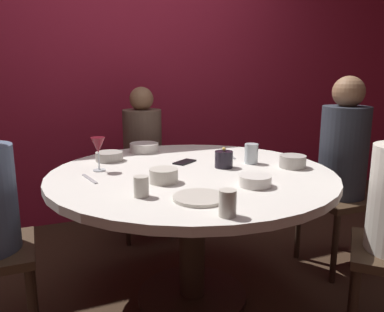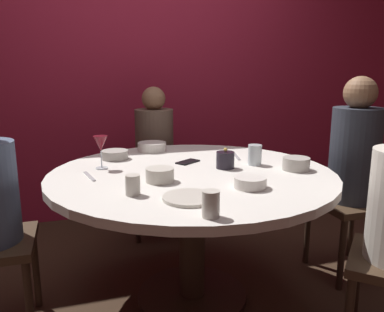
{
  "view_description": "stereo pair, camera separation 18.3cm",
  "coord_description": "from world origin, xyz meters",
  "px_view_note": "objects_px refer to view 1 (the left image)",
  "views": [
    {
      "loc": [
        -0.74,
        -1.8,
        1.24
      ],
      "look_at": [
        0.0,
        0.0,
        0.81
      ],
      "focal_mm": 36.37,
      "sensor_mm": 36.0,
      "label": 1
    },
    {
      "loc": [
        -0.57,
        -1.86,
        1.24
      ],
      "look_at": [
        0.0,
        0.0,
        0.81
      ],
      "focal_mm": 36.37,
      "sensor_mm": 36.0,
      "label": 2
    }
  ],
  "objects_px": {
    "cup_by_right_diner": "(228,203)",
    "bowl_small_white": "(255,181)",
    "dining_table": "(192,195)",
    "candle_holder": "(224,159)",
    "bowl_serving_large": "(164,176)",
    "seated_diner_back": "(143,145)",
    "cell_phone": "(185,162)",
    "bowl_rice_portion": "(144,147)",
    "seated_diner_right": "(343,154)",
    "cup_near_candle": "(141,187)",
    "cup_by_left_diner": "(251,154)",
    "bowl_sauce_side": "(293,161)",
    "bowl_salad_center": "(109,156)",
    "dinner_plate": "(200,198)",
    "wine_glass": "(98,147)"
  },
  "relations": [
    {
      "from": "seated_diner_right",
      "to": "candle_holder",
      "type": "distance_m",
      "value": 0.82
    },
    {
      "from": "cell_phone",
      "to": "bowl_small_white",
      "type": "xyz_separation_m",
      "value": [
        0.13,
        -0.54,
        0.02
      ]
    },
    {
      "from": "seated_diner_right",
      "to": "bowl_small_white",
      "type": "height_order",
      "value": "seated_diner_right"
    },
    {
      "from": "cell_phone",
      "to": "bowl_rice_portion",
      "type": "bearing_deg",
      "value": 164.53
    },
    {
      "from": "bowl_small_white",
      "to": "cup_by_left_diner",
      "type": "distance_m",
      "value": 0.44
    },
    {
      "from": "cell_phone",
      "to": "bowl_rice_portion",
      "type": "relative_size",
      "value": 0.77
    },
    {
      "from": "dinner_plate",
      "to": "bowl_salad_center",
      "type": "relative_size",
      "value": 1.41
    },
    {
      "from": "wine_glass",
      "to": "bowl_serving_large",
      "type": "bearing_deg",
      "value": -53.83
    },
    {
      "from": "seated_diner_back",
      "to": "cup_by_right_diner",
      "type": "relative_size",
      "value": 11.55
    },
    {
      "from": "cup_by_left_diner",
      "to": "cup_by_right_diner",
      "type": "relative_size",
      "value": 1.15
    },
    {
      "from": "seated_diner_right",
      "to": "cell_phone",
      "type": "height_order",
      "value": "seated_diner_right"
    },
    {
      "from": "bowl_small_white",
      "to": "cup_near_candle",
      "type": "relative_size",
      "value": 1.67
    },
    {
      "from": "cell_phone",
      "to": "bowl_sauce_side",
      "type": "xyz_separation_m",
      "value": [
        0.5,
        -0.32,
        0.03
      ]
    },
    {
      "from": "dining_table",
      "to": "bowl_sauce_side",
      "type": "distance_m",
      "value": 0.57
    },
    {
      "from": "dining_table",
      "to": "cup_by_right_diner",
      "type": "height_order",
      "value": "cup_by_right_diner"
    },
    {
      "from": "cup_near_candle",
      "to": "bowl_salad_center",
      "type": "bearing_deg",
      "value": 89.89
    },
    {
      "from": "candle_holder",
      "to": "bowl_sauce_side",
      "type": "distance_m",
      "value": 0.37
    },
    {
      "from": "dining_table",
      "to": "dinner_plate",
      "type": "relative_size",
      "value": 6.69
    },
    {
      "from": "cup_by_right_diner",
      "to": "bowl_rice_portion",
      "type": "bearing_deg",
      "value": 88.65
    },
    {
      "from": "bowl_serving_large",
      "to": "seated_diner_back",
      "type": "bearing_deg",
      "value": 79.68
    },
    {
      "from": "seated_diner_back",
      "to": "seated_diner_right",
      "type": "bearing_deg",
      "value": 46.33
    },
    {
      "from": "bowl_rice_portion",
      "to": "cup_by_right_diner",
      "type": "bearing_deg",
      "value": -91.35
    },
    {
      "from": "cup_by_right_diner",
      "to": "bowl_small_white",
      "type": "bearing_deg",
      "value": 44.38
    },
    {
      "from": "cell_phone",
      "to": "bowl_rice_portion",
      "type": "xyz_separation_m",
      "value": [
        -0.13,
        0.38,
        0.02
      ]
    },
    {
      "from": "candle_holder",
      "to": "cup_near_candle",
      "type": "distance_m",
      "value": 0.62
    },
    {
      "from": "wine_glass",
      "to": "bowl_serving_large",
      "type": "relative_size",
      "value": 1.32
    },
    {
      "from": "cell_phone",
      "to": "cup_near_candle",
      "type": "xyz_separation_m",
      "value": [
        -0.38,
        -0.49,
        0.04
      ]
    },
    {
      "from": "candle_holder",
      "to": "cup_near_candle",
      "type": "height_order",
      "value": "candle_holder"
    },
    {
      "from": "dinner_plate",
      "to": "bowl_sauce_side",
      "type": "relative_size",
      "value": 1.56
    },
    {
      "from": "dining_table",
      "to": "dinner_plate",
      "type": "distance_m",
      "value": 0.47
    },
    {
      "from": "wine_glass",
      "to": "bowl_serving_large",
      "type": "height_order",
      "value": "wine_glass"
    },
    {
      "from": "candle_holder",
      "to": "bowl_salad_center",
      "type": "distance_m",
      "value": 0.67
    },
    {
      "from": "seated_diner_right",
      "to": "candle_holder",
      "type": "xyz_separation_m",
      "value": [
        -0.82,
        0.01,
        0.03
      ]
    },
    {
      "from": "dining_table",
      "to": "bowl_salad_center",
      "type": "height_order",
      "value": "bowl_salad_center"
    },
    {
      "from": "wine_glass",
      "to": "cup_by_left_diner",
      "type": "relative_size",
      "value": 1.58
    },
    {
      "from": "seated_diner_back",
      "to": "seated_diner_right",
      "type": "distance_m",
      "value": 1.39
    },
    {
      "from": "bowl_serving_large",
      "to": "bowl_rice_portion",
      "type": "relative_size",
      "value": 0.73
    },
    {
      "from": "bowl_salad_center",
      "to": "cup_by_right_diner",
      "type": "xyz_separation_m",
      "value": [
        0.22,
        -1.04,
        0.02
      ]
    },
    {
      "from": "bowl_small_white",
      "to": "bowl_sauce_side",
      "type": "distance_m",
      "value": 0.43
    },
    {
      "from": "seated_diner_right",
      "to": "candle_holder",
      "type": "bearing_deg",
      "value": -0.46
    },
    {
      "from": "dining_table",
      "to": "cup_by_left_diner",
      "type": "height_order",
      "value": "cup_by_left_diner"
    },
    {
      "from": "candle_holder",
      "to": "bowl_rice_portion",
      "type": "height_order",
      "value": "candle_holder"
    },
    {
      "from": "cup_by_left_diner",
      "to": "bowl_rice_portion",
      "type": "bearing_deg",
      "value": 131.22
    },
    {
      "from": "seated_diner_back",
      "to": "bowl_serving_large",
      "type": "distance_m",
      "value": 1.12
    },
    {
      "from": "wine_glass",
      "to": "bowl_sauce_side",
      "type": "distance_m",
      "value": 1.03
    },
    {
      "from": "dining_table",
      "to": "seated_diner_right",
      "type": "distance_m",
      "value": 1.02
    },
    {
      "from": "dining_table",
      "to": "wine_glass",
      "type": "distance_m",
      "value": 0.55
    },
    {
      "from": "dinner_plate",
      "to": "cup_by_right_diner",
      "type": "relative_size",
      "value": 2.26
    },
    {
      "from": "dining_table",
      "to": "candle_holder",
      "type": "bearing_deg",
      "value": 2.02
    },
    {
      "from": "bowl_serving_large",
      "to": "bowl_rice_portion",
      "type": "bearing_deg",
      "value": 81.67
    }
  ]
}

